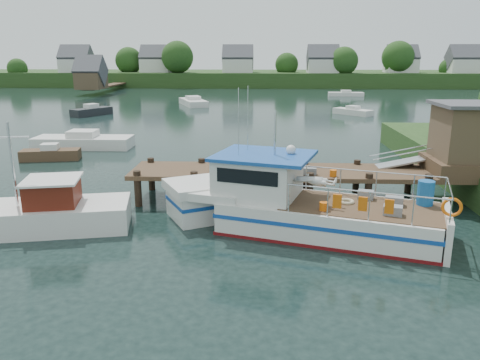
{
  "coord_description": "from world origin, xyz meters",
  "views": [
    {
      "loc": [
        -0.12,
        -20.76,
        6.5
      ],
      "look_at": [
        -1.0,
        -1.5,
        1.3
      ],
      "focal_mm": 35.0,
      "sensor_mm": 36.0,
      "label": 1
    }
  ],
  "objects_px": {
    "moored_rowboat": "(51,154)",
    "moored_b": "(353,111)",
    "moored_e": "(92,111)",
    "dock": "(410,153)",
    "moored_far": "(346,94)",
    "moored_a": "(83,141)",
    "work_boat": "(31,214)",
    "moored_d": "(193,102)",
    "lobster_boat": "(293,205)"
  },
  "relations": [
    {
      "from": "lobster_boat",
      "to": "work_boat",
      "type": "distance_m",
      "value": 9.94
    },
    {
      "from": "moored_rowboat",
      "to": "moored_e",
      "type": "xyz_separation_m",
      "value": [
        -5.26,
        22.14,
        0.08
      ]
    },
    {
      "from": "moored_far",
      "to": "moored_e",
      "type": "relative_size",
      "value": 1.2
    },
    {
      "from": "moored_e",
      "to": "work_boat",
      "type": "bearing_deg",
      "value": -51.08
    },
    {
      "from": "moored_rowboat",
      "to": "moored_a",
      "type": "distance_m",
      "value": 4.02
    },
    {
      "from": "work_boat",
      "to": "moored_a",
      "type": "relative_size",
      "value": 1.16
    },
    {
      "from": "moored_e",
      "to": "moored_rowboat",
      "type": "bearing_deg",
      "value": -53.88
    },
    {
      "from": "moored_rowboat",
      "to": "moored_b",
      "type": "bearing_deg",
      "value": 65.19
    },
    {
      "from": "moored_rowboat",
      "to": "work_boat",
      "type": "bearing_deg",
      "value": -49.36
    },
    {
      "from": "moored_b",
      "to": "moored_e",
      "type": "distance_m",
      "value": 28.81
    },
    {
      "from": "lobster_boat",
      "to": "moored_b",
      "type": "xyz_separation_m",
      "value": [
        8.9,
        35.6,
        -0.6
      ]
    },
    {
      "from": "moored_d",
      "to": "moored_e",
      "type": "xyz_separation_m",
      "value": [
        -9.62,
        -11.03,
        0.02
      ]
    },
    {
      "from": "moored_a",
      "to": "moored_b",
      "type": "bearing_deg",
      "value": 60.78
    },
    {
      "from": "dock",
      "to": "moored_b",
      "type": "height_order",
      "value": "dock"
    },
    {
      "from": "moored_far",
      "to": "moored_a",
      "type": "xyz_separation_m",
      "value": [
        -26.24,
        -44.26,
        0.12
      ]
    },
    {
      "from": "moored_a",
      "to": "work_boat",
      "type": "bearing_deg",
      "value": -56.43
    },
    {
      "from": "dock",
      "to": "moored_far",
      "type": "bearing_deg",
      "value": 82.97
    },
    {
      "from": "moored_rowboat",
      "to": "moored_far",
      "type": "relative_size",
      "value": 0.66
    },
    {
      "from": "work_boat",
      "to": "moored_a",
      "type": "bearing_deg",
      "value": 92.31
    },
    {
      "from": "work_boat",
      "to": "moored_far",
      "type": "distance_m",
      "value": 64.3
    },
    {
      "from": "moored_e",
      "to": "moored_far",
      "type": "bearing_deg",
      "value": 61.81
    },
    {
      "from": "work_boat",
      "to": "moored_rowboat",
      "type": "distance_m",
      "value": 12.98
    },
    {
      "from": "work_boat",
      "to": "moored_b",
      "type": "height_order",
      "value": "work_boat"
    },
    {
      "from": "lobster_boat",
      "to": "moored_far",
      "type": "xyz_separation_m",
      "value": [
        12.29,
        59.81,
        -0.62
      ]
    },
    {
      "from": "lobster_boat",
      "to": "moored_b",
      "type": "height_order",
      "value": "lobster_boat"
    },
    {
      "from": "moored_a",
      "to": "moored_d",
      "type": "distance_m",
      "value": 29.43
    },
    {
      "from": "moored_a",
      "to": "moored_d",
      "type": "relative_size",
      "value": 0.92
    },
    {
      "from": "lobster_boat",
      "to": "moored_rowboat",
      "type": "distance_m",
      "value": 18.64
    },
    {
      "from": "moored_rowboat",
      "to": "moored_d",
      "type": "distance_m",
      "value": 33.45
    },
    {
      "from": "moored_rowboat",
      "to": "lobster_boat",
      "type": "bearing_deg",
      "value": -18.89
    },
    {
      "from": "moored_a",
      "to": "moored_b",
      "type": "relative_size",
      "value": 1.58
    },
    {
      "from": "lobster_boat",
      "to": "moored_d",
      "type": "relative_size",
      "value": 1.48
    },
    {
      "from": "work_boat",
      "to": "moored_far",
      "type": "bearing_deg",
      "value": 58.04
    },
    {
      "from": "moored_b",
      "to": "moored_e",
      "type": "relative_size",
      "value": 0.92
    },
    {
      "from": "dock",
      "to": "moored_e",
      "type": "xyz_separation_m",
      "value": [
        -25.25,
        29.86,
        -1.77
      ]
    },
    {
      "from": "work_boat",
      "to": "moored_e",
      "type": "relative_size",
      "value": 1.69
    },
    {
      "from": "work_boat",
      "to": "dock",
      "type": "bearing_deg",
      "value": 4.25
    },
    {
      "from": "moored_far",
      "to": "dock",
      "type": "bearing_deg",
      "value": -108.72
    },
    {
      "from": "dock",
      "to": "moored_far",
      "type": "distance_m",
      "value": 56.4
    },
    {
      "from": "moored_far",
      "to": "moored_e",
      "type": "xyz_separation_m",
      "value": [
        -32.15,
        -26.09,
        0.12
      ]
    },
    {
      "from": "moored_b",
      "to": "moored_e",
      "type": "xyz_separation_m",
      "value": [
        -28.75,
        -1.88,
        0.1
      ]
    },
    {
      "from": "lobster_boat",
      "to": "moored_e",
      "type": "bearing_deg",
      "value": 137.86
    },
    {
      "from": "moored_far",
      "to": "moored_d",
      "type": "xyz_separation_m",
      "value": [
        -22.52,
        -15.06,
        0.1
      ]
    },
    {
      "from": "moored_rowboat",
      "to": "moored_b",
      "type": "relative_size",
      "value": 0.86
    },
    {
      "from": "lobster_boat",
      "to": "moored_a",
      "type": "height_order",
      "value": "lobster_boat"
    },
    {
      "from": "dock",
      "to": "work_boat",
      "type": "relative_size",
      "value": 2.09
    },
    {
      "from": "moored_rowboat",
      "to": "moored_a",
      "type": "bearing_deg",
      "value": 100.35
    },
    {
      "from": "work_boat",
      "to": "moored_b",
      "type": "relative_size",
      "value": 1.83
    },
    {
      "from": "moored_d",
      "to": "moored_far",
      "type": "bearing_deg",
      "value": 42.61
    },
    {
      "from": "moored_d",
      "to": "moored_rowboat",
      "type": "bearing_deg",
      "value": -88.66
    }
  ]
}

